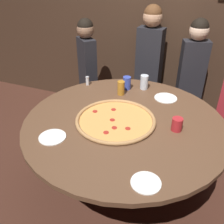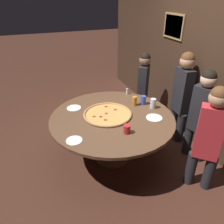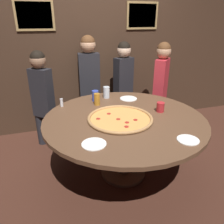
% 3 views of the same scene
% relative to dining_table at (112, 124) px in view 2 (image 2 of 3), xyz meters
% --- Properties ---
extents(ground_plane, '(24.00, 24.00, 0.00)m').
position_rel_dining_table_xyz_m(ground_plane, '(0.00, 0.00, -0.62)').
color(ground_plane, '#422319').
extents(back_wall, '(6.40, 0.08, 2.60)m').
position_rel_dining_table_xyz_m(back_wall, '(0.00, 1.46, 0.68)').
color(back_wall, '#3D281C').
rests_on(back_wall, ground_plane).
extents(dining_table, '(1.73, 1.73, 0.74)m').
position_rel_dining_table_xyz_m(dining_table, '(0.00, 0.00, 0.00)').
color(dining_table, brown).
rests_on(dining_table, ground_plane).
extents(giant_pizza, '(0.69, 0.69, 0.03)m').
position_rel_dining_table_xyz_m(giant_pizza, '(-0.06, -0.04, 0.13)').
color(giant_pizza, '#E0994C').
rests_on(giant_pizza, dining_table).
extents(drink_cup_far_right, '(0.09, 0.09, 0.11)m').
position_rel_dining_table_xyz_m(drink_cup_far_right, '(0.44, 0.02, 0.17)').
color(drink_cup_far_right, '#B22328').
rests_on(drink_cup_far_right, dining_table).
extents(drink_cup_beside_pizza, '(0.08, 0.08, 0.14)m').
position_rel_dining_table_xyz_m(drink_cup_beside_pizza, '(-0.18, 0.58, 0.18)').
color(drink_cup_beside_pizza, '#384CB7').
rests_on(drink_cup_beside_pizza, dining_table).
extents(drink_cup_near_left, '(0.07, 0.07, 0.14)m').
position_rel_dining_table_xyz_m(drink_cup_near_left, '(-0.19, 0.44, 0.19)').
color(drink_cup_near_left, '#BC7A23').
rests_on(drink_cup_near_left, dining_table).
extents(drink_cup_front_edge, '(0.08, 0.08, 0.15)m').
position_rel_dining_table_xyz_m(drink_cup_front_edge, '(-0.01, 0.65, 0.19)').
color(drink_cup_front_edge, silver).
rests_on(drink_cup_front_edge, dining_table).
extents(white_plate_far_back, '(0.19, 0.19, 0.01)m').
position_rel_dining_table_xyz_m(white_plate_far_back, '(0.36, -0.62, 0.12)').
color(white_plate_far_back, white).
rests_on(white_plate_far_back, dining_table).
extents(white_plate_right_side, '(0.21, 0.21, 0.01)m').
position_rel_dining_table_xyz_m(white_plate_right_side, '(-0.44, -0.44, 0.12)').
color(white_plate_right_side, white).
rests_on(white_plate_right_side, dining_table).
extents(white_plate_left_side, '(0.22, 0.22, 0.01)m').
position_rel_dining_table_xyz_m(white_plate_left_side, '(0.25, 0.52, 0.12)').
color(white_plate_left_side, white).
rests_on(white_plate_left_side, dining_table).
extents(condiment_shaker, '(0.04, 0.04, 0.10)m').
position_rel_dining_table_xyz_m(condiment_shaker, '(-0.61, 0.51, 0.17)').
color(condiment_shaker, silver).
rests_on(condiment_shaker, dining_table).
extents(diner_far_right, '(0.33, 0.32, 1.35)m').
position_rel_dining_table_xyz_m(diner_far_right, '(-0.82, 0.94, 0.14)').
color(diner_far_right, '#232328').
rests_on(diner_far_right, ground_plane).
extents(diner_side_left, '(0.33, 0.34, 1.41)m').
position_rel_dining_table_xyz_m(diner_side_left, '(0.91, 0.86, 0.18)').
color(diner_side_left, '#232328').
rests_on(diner_side_left, ground_plane).
extents(diner_centre_back, '(0.38, 0.22, 1.50)m').
position_rel_dining_table_xyz_m(diner_centre_back, '(-0.12, 1.24, 0.23)').
color(diner_centre_back, '#232328').
rests_on(diner_centre_back, ground_plane).
extents(diner_far_left, '(0.37, 0.24, 1.40)m').
position_rel_dining_table_xyz_m(diner_far_left, '(0.42, 1.18, 0.17)').
color(diner_far_left, '#232328').
rests_on(diner_far_left, ground_plane).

